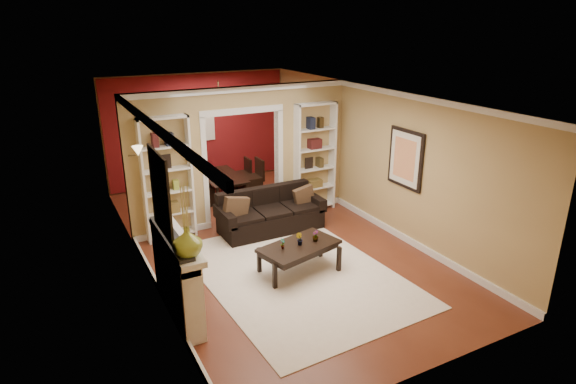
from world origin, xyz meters
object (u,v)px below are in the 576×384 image
sofa (271,211)px  fireplace (179,276)px  bookshelf_right (314,158)px  coffee_table (299,258)px  dining_table (223,186)px  bookshelf_left (167,179)px

sofa → fireplace: (-2.33, -1.95, 0.18)m
sofa → bookshelf_right: 1.61m
coffee_table → bookshelf_right: bookshelf_right is taller
fireplace → dining_table: fireplace is taller
bookshelf_left → bookshelf_right: size_ratio=1.00×
coffee_table → dining_table: bearing=73.7°
bookshelf_right → dining_table: (-1.46, 1.62, -0.89)m
fireplace → dining_table: (2.18, 4.15, -0.32)m
bookshelf_right → bookshelf_left: bearing=180.0°
bookshelf_left → fireplace: (-0.54, -2.53, -0.57)m
coffee_table → bookshelf_right: size_ratio=0.56×
sofa → fireplace: 3.05m
sofa → fireplace: fireplace is taller
dining_table → sofa: bearing=-175.9°
bookshelf_right → dining_table: bookshelf_right is taller
fireplace → bookshelf_right: bearing=34.8°
sofa → bookshelf_right: (1.31, 0.58, 0.75)m
sofa → dining_table: 2.21m
sofa → dining_table: bearing=94.1°
sofa → dining_table: sofa is taller
sofa → bookshelf_left: (-1.79, 0.58, 0.75)m
fireplace → dining_table: size_ratio=1.14×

